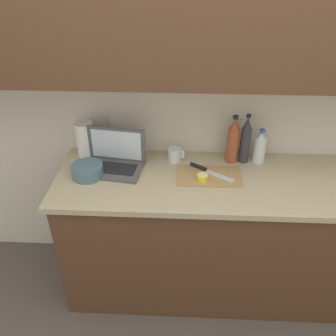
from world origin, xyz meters
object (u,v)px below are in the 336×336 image
at_px(bottle_water_clear, 233,141).
at_px(cutting_board, 209,176).
at_px(lemon_half_cut, 202,177).
at_px(bottle_green_soda, 260,147).
at_px(bottle_oil_tall, 245,141).
at_px(laptop, 114,159).
at_px(knife, 204,169).
at_px(bowl_white, 87,171).
at_px(measuring_cup, 175,155).
at_px(paper_towel_roll, 85,140).

bearing_deg(bottle_water_clear, cutting_board, -128.34).
height_order(lemon_half_cut, bottle_green_soda, bottle_green_soda).
bearing_deg(bottle_oil_tall, bottle_water_clear, -180.00).
xyz_separation_m(cutting_board, bottle_water_clear, (0.14, 0.18, 0.14)).
xyz_separation_m(laptop, bottle_oil_tall, (0.79, 0.11, 0.09)).
distance_m(knife, bowl_white, 0.69).
bearing_deg(bottle_green_soda, bottle_oil_tall, 180.00).
xyz_separation_m(cutting_board, measuring_cup, (-0.21, 0.17, 0.04)).
relative_size(lemon_half_cut, bowl_white, 0.35).
distance_m(cutting_board, bottle_green_soda, 0.38).
relative_size(lemon_half_cut, bottle_water_clear, 0.21).
bearing_deg(cutting_board, bottle_green_soda, 30.36).
bearing_deg(bottle_water_clear, laptop, -171.30).
distance_m(bottle_green_soda, measuring_cup, 0.53).
relative_size(cutting_board, lemon_half_cut, 5.78).
bearing_deg(measuring_cup, cutting_board, -38.72).
bearing_deg(bottle_water_clear, paper_towel_roll, 178.78).
bearing_deg(laptop, bottle_green_soda, 15.00).
bearing_deg(measuring_cup, bottle_water_clear, 2.47).
bearing_deg(knife, cutting_board, -27.97).
height_order(bottle_green_soda, measuring_cup, bottle_green_soda).
relative_size(cutting_board, bottle_green_soda, 1.69).
relative_size(laptop, bottle_water_clear, 1.22).
relative_size(cutting_board, bottle_oil_tall, 1.19).
relative_size(bottle_green_soda, paper_towel_roll, 0.96).
bearing_deg(bowl_white, bottle_water_clear, 14.07).
bearing_deg(bottle_oil_tall, bottle_green_soda, -0.00).
relative_size(lemon_half_cut, paper_towel_roll, 0.28).
height_order(cutting_board, paper_towel_roll, paper_towel_roll).
distance_m(knife, paper_towel_roll, 0.77).
relative_size(bottle_oil_tall, bowl_white, 1.72).
relative_size(knife, bottle_oil_tall, 0.82).
distance_m(bottle_green_soda, bottle_oil_tall, 0.10).
height_order(bowl_white, paper_towel_roll, paper_towel_roll).
distance_m(knife, bottle_green_soda, 0.38).
bearing_deg(measuring_cup, laptop, -165.41).
bearing_deg(bottle_oil_tall, knife, -152.54).
xyz_separation_m(knife, bottle_oil_tall, (0.25, 0.13, 0.13)).
bearing_deg(bowl_white, measuring_cup, 21.61).
bearing_deg(laptop, knife, 5.87).
bearing_deg(bottle_green_soda, cutting_board, -149.64).
bearing_deg(bottle_oil_tall, bowl_white, -167.02).
xyz_separation_m(knife, bottle_water_clear, (0.17, 0.13, 0.13)).
xyz_separation_m(knife, measuring_cup, (-0.18, 0.11, 0.03)).
relative_size(lemon_half_cut, bottle_oil_tall, 0.20).
relative_size(knife, paper_towel_roll, 1.13).
distance_m(cutting_board, bottle_oil_tall, 0.32).
bearing_deg(cutting_board, knife, 118.34).
relative_size(bottle_oil_tall, bottle_water_clear, 1.03).
height_order(cutting_board, bottle_oil_tall, bottle_oil_tall).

